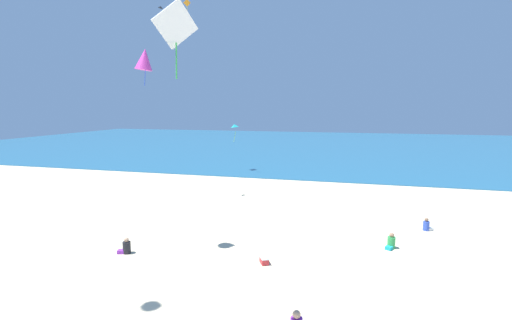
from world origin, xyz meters
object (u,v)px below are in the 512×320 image
(person_3, at_px, (427,226))
(kite_black, at_px, (161,7))
(kite_magenta, at_px, (144,59))
(person_2, at_px, (391,243))
(kite_orange, at_px, (187,3))
(cooler_box, at_px, (264,260))
(kite_teal, at_px, (234,126))
(person_0, at_px, (126,247))
(kite_white, at_px, (175,26))

(person_3, bearing_deg, kite_black, 145.18)
(person_3, relative_size, kite_black, 0.83)
(kite_magenta, bearing_deg, person_2, 14.99)
(person_3, distance_m, kite_orange, 26.53)
(cooler_box, relative_size, kite_black, 0.72)
(kite_teal, bearing_deg, kite_magenta, -82.12)
(cooler_box, bearing_deg, person_2, 31.01)
(cooler_box, height_order, person_0, person_0)
(kite_orange, relative_size, kite_magenta, 0.77)
(person_0, height_order, kite_magenta, kite_magenta)
(cooler_box, relative_size, person_0, 0.80)
(person_2, xyz_separation_m, kite_teal, (-13.05, 17.39, 4.13))
(kite_black, bearing_deg, kite_orange, 104.40)
(person_0, height_order, person_2, person_2)
(kite_orange, distance_m, kite_magenta, 19.89)
(person_2, bearing_deg, person_0, -45.74)
(person_0, xyz_separation_m, kite_orange, (-5.45, 18.32, 14.98))
(person_0, bearing_deg, kite_teal, -101.99)
(cooler_box, bearing_deg, kite_orange, 122.70)
(kite_orange, bearing_deg, person_0, -73.44)
(cooler_box, distance_m, person_3, 9.27)
(cooler_box, distance_m, person_0, 6.01)
(person_0, bearing_deg, cooler_box, 167.45)
(person_0, xyz_separation_m, kite_magenta, (0.78, 0.81, 7.92))
(cooler_box, xyz_separation_m, kite_white, (-0.25, -6.63, 7.74))
(person_3, xyz_separation_m, kite_teal, (-15.02, 14.37, 4.15))
(person_0, distance_m, kite_orange, 24.29)
(kite_magenta, bearing_deg, kite_orange, 109.56)
(person_3, relative_size, kite_orange, 0.55)
(person_2, xyz_separation_m, kite_orange, (-16.49, 14.77, 14.98))
(person_3, bearing_deg, kite_orange, 123.03)
(person_3, distance_m, kite_magenta, 15.68)
(person_2, distance_m, kite_teal, 22.13)
(person_0, xyz_separation_m, kite_teal, (-2.01, 20.94, 4.13))
(kite_white, xyz_separation_m, kite_magenta, (-4.96, 6.92, 0.31))
(kite_teal, bearing_deg, kite_white, -74.02)
(cooler_box, bearing_deg, person_3, 40.79)
(person_3, relative_size, kite_magenta, 0.42)
(kite_white, xyz_separation_m, kite_teal, (-7.75, 27.05, -3.48))
(person_2, relative_size, kite_black, 0.89)
(cooler_box, height_order, person_2, person_2)
(person_2, xyz_separation_m, kite_white, (-5.30, -9.66, 7.61))
(person_3, bearing_deg, person_0, -177.66)
(person_2, height_order, kite_orange, kite_orange)
(cooler_box, xyz_separation_m, person_2, (5.05, 3.04, 0.13))
(kite_white, bearing_deg, person_2, 61.24)
(kite_white, bearing_deg, kite_teal, 105.98)
(kite_magenta, bearing_deg, person_3, 25.25)
(kite_orange, bearing_deg, kite_teal, 37.33)
(kite_orange, height_order, kite_magenta, kite_orange)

